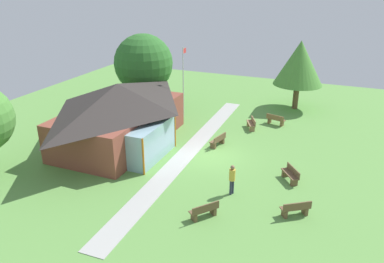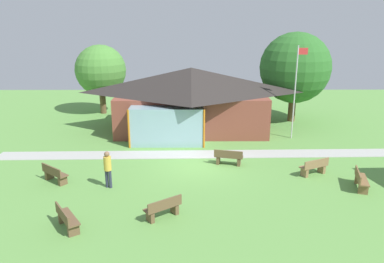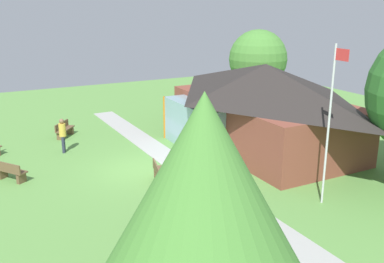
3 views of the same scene
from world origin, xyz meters
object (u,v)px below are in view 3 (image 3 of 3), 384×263
at_px(bench_mid_right, 172,223).
at_px(visitor_strolling_lawn, 63,133).
at_px(pavilion, 261,105).
at_px(tree_far_east, 204,221).
at_px(bench_rear_near_path, 160,174).
at_px(tree_behind_pavilion_left, 258,59).
at_px(bench_front_center, 10,172).
at_px(flagpole, 330,120).
at_px(bench_lawn_far_right, 144,262).
at_px(bench_mid_left, 64,130).

xyz_separation_m(bench_mid_right, visitor_strolling_lawn, (-9.83, -1.39, 0.62)).
relative_size(pavilion, tree_far_east, 1.80).
relative_size(bench_mid_right, bench_rear_near_path, 0.99).
bearing_deg(bench_rear_near_path, visitor_strolling_lawn, -140.77).
bearing_deg(tree_behind_pavilion_left, bench_front_center, -70.23).
relative_size(bench_front_center, bench_mid_right, 0.96).
bearing_deg(bench_mid_right, flagpole, 60.10).
distance_m(bench_front_center, bench_lawn_far_right, 9.12).
bearing_deg(visitor_strolling_lawn, pavilion, -91.72).
xyz_separation_m(bench_front_center, bench_mid_right, (7.15, 4.13, 0.00)).
bearing_deg(tree_far_east, visitor_strolling_lawn, 176.48).
xyz_separation_m(bench_rear_near_path, visitor_strolling_lawn, (-5.74, -2.74, 0.62)).
distance_m(bench_front_center, bench_rear_near_path, 6.27).
bearing_deg(visitor_strolling_lawn, bench_rear_near_path, -134.27).
height_order(pavilion, tree_behind_pavilion_left, tree_behind_pavilion_left).
height_order(bench_lawn_far_right, bench_rear_near_path, same).
bearing_deg(bench_front_center, tree_far_east, -28.22).
height_order(bench_mid_left, visitor_strolling_lawn, visitor_strolling_lawn).
distance_m(pavilion, bench_lawn_far_right, 12.31).
relative_size(bench_mid_left, tree_far_east, 0.24).
bearing_deg(bench_rear_near_path, bench_lawn_far_right, -13.35).
relative_size(bench_mid_right, bench_mid_left, 1.07).
height_order(flagpole, bench_rear_near_path, flagpole).
bearing_deg(pavilion, bench_front_center, -95.01).
bearing_deg(flagpole, bench_front_center, -127.09).
distance_m(pavilion, tree_behind_pavilion_left, 8.72).
height_order(pavilion, bench_rear_near_path, pavilion).
relative_size(bench_lawn_far_right, visitor_strolling_lawn, 0.90).
height_order(flagpole, bench_mid_left, flagpole).
relative_size(bench_lawn_far_right, bench_rear_near_path, 1.00).
distance_m(visitor_strolling_lawn, tree_far_east, 16.51).
distance_m(bench_front_center, bench_mid_left, 6.29).
xyz_separation_m(bench_rear_near_path, bench_mid_left, (-8.40, -2.15, 0.00)).
height_order(bench_front_center, bench_rear_near_path, same).
bearing_deg(tree_behind_pavilion_left, flagpole, -26.28).
height_order(visitor_strolling_lawn, tree_behind_pavilion_left, tree_behind_pavilion_left).
distance_m(tree_behind_pavilion_left, tree_far_east, 24.75).
distance_m(bench_mid_left, visitor_strolling_lawn, 2.79).
distance_m(pavilion, bench_mid_right, 10.11).
bearing_deg(flagpole, bench_rear_near_path, -134.67).
bearing_deg(bench_rear_near_path, bench_mid_left, -151.89).
relative_size(bench_front_center, visitor_strolling_lawn, 0.85).
xyz_separation_m(bench_front_center, bench_rear_near_path, (3.06, 5.47, 0.00)).
xyz_separation_m(bench_lawn_far_right, tree_far_east, (4.76, -0.82, 3.70)).
distance_m(bench_front_center, tree_behind_pavilion_left, 18.19).
xyz_separation_m(flagpole, bench_rear_near_path, (-4.58, -4.63, -2.83)).
bearing_deg(bench_mid_right, bench_front_center, -175.27).
relative_size(bench_front_center, tree_far_east, 0.24).
height_order(bench_front_center, tree_far_east, tree_far_east).
bearing_deg(visitor_strolling_lawn, tree_behind_pavilion_left, -56.28).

